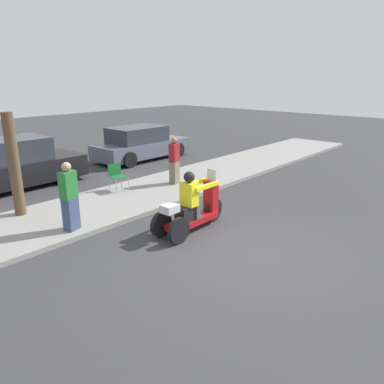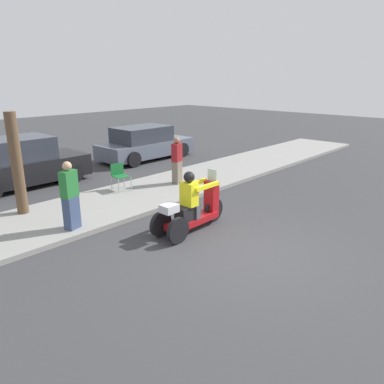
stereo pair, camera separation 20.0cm
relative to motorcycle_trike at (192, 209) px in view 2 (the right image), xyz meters
The scene contains 9 objects.
ground_plane 1.77m from the motorcycle_trike, 94.58° to the right, with size 60.00×60.00×0.00m, color #38383A.
sidewalk_strip 2.96m from the motorcycle_trike, 92.65° to the left, with size 28.00×2.80×0.12m.
motorcycle_trike is the anchor object (origin of this frame).
spectator_mid_group 3.76m from the motorcycle_trike, 50.24° to the left, with size 0.41×0.31×1.54m.
spectator_with_child 2.82m from the motorcycle_trike, 136.26° to the left, with size 0.43×0.34×1.60m.
folding_chair_set_back 3.75m from the motorcycle_trike, 79.96° to the left, with size 0.52×0.52×0.82m.
parked_car_lot_center 6.87m from the motorcycle_trike, 99.14° to the left, with size 4.21×2.00×1.63m.
parked_car_lot_far 8.35m from the motorcycle_trike, 57.18° to the left, with size 4.36×1.94×1.45m.
tree_trunk 4.59m from the motorcycle_trike, 121.40° to the left, with size 0.28×0.28×2.60m.
Camera 2 is at (-5.97, -3.96, 3.54)m, focal length 35.00 mm.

